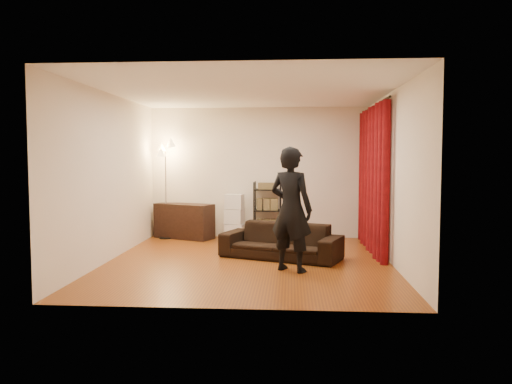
# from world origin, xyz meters

# --- Properties ---
(floor) EXTENTS (5.00, 5.00, 0.00)m
(floor) POSITION_xyz_m (0.00, 0.00, 0.00)
(floor) COLOR #86440E
(floor) RESTS_ON ground
(ceiling) EXTENTS (5.00, 5.00, 0.00)m
(ceiling) POSITION_xyz_m (0.00, 0.00, 2.70)
(ceiling) COLOR white
(ceiling) RESTS_ON ground
(wall_back) EXTENTS (5.00, 0.00, 5.00)m
(wall_back) POSITION_xyz_m (0.00, 2.50, 1.35)
(wall_back) COLOR silver
(wall_back) RESTS_ON ground
(wall_front) EXTENTS (5.00, 0.00, 5.00)m
(wall_front) POSITION_xyz_m (0.00, -2.50, 1.35)
(wall_front) COLOR silver
(wall_front) RESTS_ON ground
(wall_left) EXTENTS (0.00, 5.00, 5.00)m
(wall_left) POSITION_xyz_m (-2.25, 0.00, 1.35)
(wall_left) COLOR silver
(wall_left) RESTS_ON ground
(wall_right) EXTENTS (0.00, 5.00, 5.00)m
(wall_right) POSITION_xyz_m (2.25, 0.00, 1.35)
(wall_right) COLOR silver
(wall_right) RESTS_ON ground
(curtain_rod) EXTENTS (0.04, 2.65, 0.04)m
(curtain_rod) POSITION_xyz_m (2.15, 1.12, 2.58)
(curtain_rod) COLOR black
(curtain_rod) RESTS_ON wall_right
(curtain) EXTENTS (0.22, 2.65, 2.55)m
(curtain) POSITION_xyz_m (2.13, 1.12, 1.28)
(curtain) COLOR maroon
(curtain) RESTS_ON ground
(sofa) EXTENTS (2.11, 1.42, 0.57)m
(sofa) POSITION_xyz_m (0.51, 0.32, 0.29)
(sofa) COLOR black
(sofa) RESTS_ON ground
(person) EXTENTS (0.80, 0.71, 1.82)m
(person) POSITION_xyz_m (0.68, -0.61, 0.91)
(person) COLOR black
(person) RESTS_ON ground
(media_cabinet) EXTENTS (1.31, 0.90, 0.71)m
(media_cabinet) POSITION_xyz_m (-1.52, 2.23, 0.36)
(media_cabinet) COLOR black
(media_cabinet) RESTS_ON ground
(storage_boxes) EXTENTS (0.42, 0.36, 0.92)m
(storage_boxes) POSITION_xyz_m (-0.48, 2.23, 0.46)
(storage_boxes) COLOR silver
(storage_boxes) RESTS_ON ground
(wire_shelf) EXTENTS (0.61, 0.50, 1.17)m
(wire_shelf) POSITION_xyz_m (0.20, 2.28, 0.59)
(wire_shelf) COLOR black
(wire_shelf) RESTS_ON ground
(floor_lamp) EXTENTS (0.47, 0.47, 1.99)m
(floor_lamp) POSITION_xyz_m (-1.89, 2.18, 0.99)
(floor_lamp) COLOR silver
(floor_lamp) RESTS_ON ground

